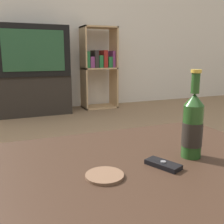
{
  "coord_description": "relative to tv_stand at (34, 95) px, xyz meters",
  "views": [
    {
      "loc": [
        -0.32,
        -0.63,
        0.73
      ],
      "look_at": [
        0.07,
        0.31,
        0.51
      ],
      "focal_mm": 42.0,
      "sensor_mm": 36.0,
      "label": 1
    }
  ],
  "objects": [
    {
      "name": "beer_bottle",
      "position": [
        0.2,
        -2.73,
        0.27
      ],
      "size": [
        0.06,
        0.06,
        0.28
      ],
      "color": "#1E4219",
      "rests_on": "coffee_table"
    },
    {
      "name": "back_wall",
      "position": [
        -0.02,
        0.28,
        1.06
      ],
      "size": [
        8.0,
        0.05,
        2.6
      ],
      "color": "silver",
      "rests_on": "ground_plane"
    },
    {
      "name": "coffee_table",
      "position": [
        -0.02,
        -2.74,
        0.11
      ],
      "size": [
        1.06,
        0.77,
        0.41
      ],
      "color": "#332116",
      "rests_on": "ground_plane"
    },
    {
      "name": "bookshelf",
      "position": [
        0.88,
        0.07,
        0.35
      ],
      "size": [
        0.46,
        0.3,
        1.1
      ],
      "color": "tan",
      "rests_on": "ground_plane"
    },
    {
      "name": "coaster",
      "position": [
        -0.11,
        -2.76,
        0.17
      ],
      "size": [
        0.1,
        0.1,
        0.01
      ],
      "color": "brown",
      "rests_on": "coffee_table"
    },
    {
      "name": "television",
      "position": [
        0.0,
        -0.0,
        0.53
      ],
      "size": [
        0.84,
        0.48,
        0.59
      ],
      "color": "black",
      "rests_on": "tv_stand"
    },
    {
      "name": "cell_phone",
      "position": [
        0.07,
        -2.77,
        0.17
      ],
      "size": [
        0.08,
        0.11,
        0.02
      ],
      "rotation": [
        0.0,
        0.0,
        0.4
      ],
      "color": "black",
      "rests_on": "coffee_table"
    },
    {
      "name": "tv_stand",
      "position": [
        0.0,
        0.0,
        0.0
      ],
      "size": [
        0.85,
        0.41,
        0.48
      ],
      "color": "#28231E",
      "rests_on": "ground_plane"
    }
  ]
}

